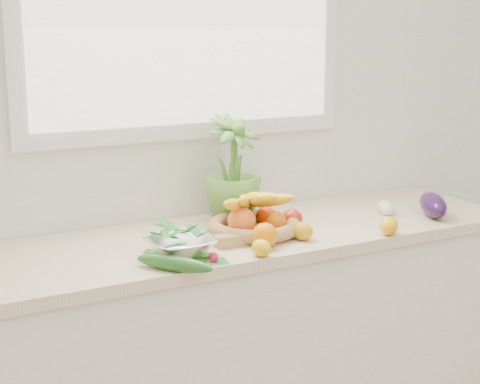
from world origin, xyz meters
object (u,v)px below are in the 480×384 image
cucumber (174,263)px  colander_with_spinach (180,241)px  apple (292,219)px  fruit_basket (253,220)px  eggplant (433,205)px  potted_herb (232,167)px

cucumber → colander_with_spinach: size_ratio=1.14×
apple → fruit_basket: fruit_basket is taller
fruit_basket → cucumber: bearing=-149.8°
apple → eggplant: size_ratio=0.33×
potted_herb → colander_with_spinach: 0.49m
cucumber → potted_herb: size_ratio=0.68×
apple → cucumber: bearing=-158.6°
colander_with_spinach → eggplant: bearing=0.9°
potted_herb → fruit_basket: size_ratio=0.96×
cucumber → potted_herb: (0.42, 0.41, 0.19)m
apple → fruit_basket: size_ratio=0.19×
potted_herb → cucumber: bearing=-135.3°
apple → eggplant: (0.57, -0.10, 0.01)m
eggplant → colander_with_spinach: colander_with_spinach is taller
cucumber → fruit_basket: (0.40, 0.23, 0.03)m
apple → cucumber: apple is taller
fruit_basket → apple: bearing=-6.9°
apple → eggplant: 0.58m
eggplant → colander_with_spinach: size_ratio=1.01×
eggplant → potted_herb: (-0.71, 0.29, 0.16)m
potted_herb → fruit_basket: (-0.01, -0.18, -0.16)m
apple → colander_with_spinach: size_ratio=0.34×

